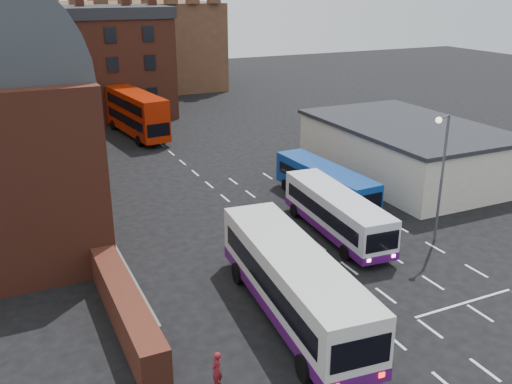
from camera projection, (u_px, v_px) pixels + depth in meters
name	position (u px, v px, depth m)	size (l,w,h in m)	color
ground	(343.00, 297.00, 28.07)	(180.00, 180.00, 0.00)	black
forecourt_wall	(126.00, 309.00, 25.37)	(1.20, 10.00, 1.80)	#602B1E
cream_building	(405.00, 149.00, 45.24)	(10.40, 16.40, 4.25)	beige
brick_terrace	(67.00, 70.00, 62.81)	(22.00, 10.00, 11.00)	brown
castle_keep	(131.00, 45.00, 84.43)	(22.00, 22.00, 12.00)	brown
bus_white_outbound	(293.00, 279.00, 25.77)	(3.92, 12.34, 3.31)	silver
bus_white_inbound	(336.00, 211.00, 34.44)	(3.04, 10.07, 2.71)	silver
bus_blue	(325.00, 182.00, 39.65)	(2.85, 9.73, 2.62)	navy
bus_red_double	(137.00, 113.00, 56.73)	(3.75, 11.30, 4.44)	#A11B04
street_lamp	(441.00, 167.00, 32.37)	(1.48, 0.79, 7.79)	#575A61
pedestrian_red	(217.00, 370.00, 21.60)	(0.56, 0.36, 1.52)	maroon
pedestrian_beige	(322.00, 360.00, 22.12)	(0.75, 0.59, 1.55)	beige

